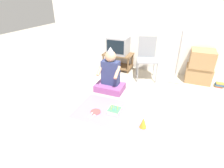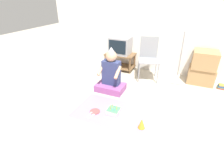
# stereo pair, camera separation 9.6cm
# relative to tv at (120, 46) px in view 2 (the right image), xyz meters

# --- Properties ---
(ground_plane) EXTENTS (16.00, 16.00, 0.00)m
(ground_plane) POSITION_rel_tv_xyz_m (1.14, -1.96, -0.63)
(ground_plane) COLOR #BCB29E
(wall_back) EXTENTS (6.40, 0.06, 2.55)m
(wall_back) POSITION_rel_tv_xyz_m (1.14, 0.26, 0.64)
(wall_back) COLOR white
(wall_back) RESTS_ON ground_plane
(tv_stand) EXTENTS (0.74, 0.46, 0.42)m
(tv_stand) POSITION_rel_tv_xyz_m (0.00, -0.00, -0.38)
(tv_stand) COLOR brown
(tv_stand) RESTS_ON ground_plane
(tv) EXTENTS (0.50, 0.45, 0.43)m
(tv) POSITION_rel_tv_xyz_m (0.00, 0.00, 0.00)
(tv) COLOR #99999E
(tv) RESTS_ON tv_stand
(folding_chair) EXTENTS (0.56, 0.55, 0.96)m
(folding_chair) POSITION_rel_tv_xyz_m (0.79, -0.26, -0.08)
(folding_chair) COLOR gray
(folding_chair) RESTS_ON ground_plane
(cardboard_box_stack) EXTENTS (0.54, 0.47, 0.74)m
(cardboard_box_stack) POSITION_rel_tv_xyz_m (1.96, -0.03, -0.26)
(cardboard_box_stack) COLOR #A87F51
(cardboard_box_stack) RESTS_ON ground_plane
(dust_mop) EXTENTS (0.28, 0.46, 1.16)m
(dust_mop) POSITION_rel_tv_xyz_m (1.47, -0.21, -0.29)
(dust_mop) COLOR #B2ADA3
(dust_mop) RESTS_ON ground_plane
(book_pile) EXTENTS (0.19, 0.13, 0.10)m
(book_pile) POSITION_rel_tv_xyz_m (2.40, -0.16, -0.58)
(book_pile) COLOR #B72D28
(book_pile) RESTS_ON ground_plane
(person_seated) EXTENTS (0.57, 0.41, 0.91)m
(person_seated) POSITION_rel_tv_xyz_m (0.25, -1.16, -0.32)
(person_seated) COLOR #8C4C8C
(person_seated) RESTS_ON ground_plane
(party_cloth) EXTENTS (1.40, 0.81, 0.01)m
(party_cloth) POSITION_rel_tv_xyz_m (0.65, -1.87, -0.63)
(party_cloth) COLOR pink
(party_cloth) RESTS_ON ground_plane
(birthday_cake) EXTENTS (0.20, 0.20, 0.14)m
(birthday_cake) POSITION_rel_tv_xyz_m (0.62, -1.88, -0.58)
(birthday_cake) COLOR silver
(birthday_cake) RESTS_ON party_cloth
(party_hat_blue) EXTENTS (0.11, 0.11, 0.17)m
(party_hat_blue) POSITION_rel_tv_xyz_m (1.15, -2.05, -0.54)
(party_hat_blue) COLOR gold
(party_hat_blue) RESTS_ON party_cloth
(paper_plate) EXTENTS (0.18, 0.18, 0.01)m
(paper_plate) POSITION_rel_tv_xyz_m (0.32, -1.98, -0.62)
(paper_plate) COLOR #D84C4C
(paper_plate) RESTS_ON party_cloth
(plastic_spoon_near) EXTENTS (0.04, 0.15, 0.01)m
(plastic_spoon_near) POSITION_rel_tv_xyz_m (0.28, -2.05, -0.62)
(plastic_spoon_near) COLOR white
(plastic_spoon_near) RESTS_ON party_cloth
(plastic_spoon_far) EXTENTS (0.05, 0.14, 0.01)m
(plastic_spoon_far) POSITION_rel_tv_xyz_m (0.34, -2.08, -0.62)
(plastic_spoon_far) COLOR white
(plastic_spoon_far) RESTS_ON party_cloth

